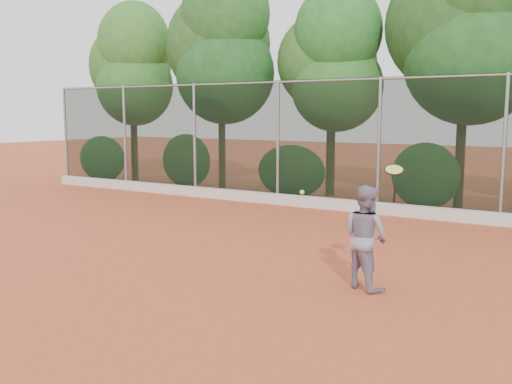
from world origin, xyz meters
The scene contains 7 objects.
ground centered at (0.00, 0.00, 0.00)m, with size 80.00×80.00×0.00m, color #BD4E2C.
concrete_curb centered at (0.00, 6.82, 0.15)m, with size 24.00×0.20×0.30m, color beige.
tennis_player centered at (2.11, 0.67, 0.77)m, with size 0.75×0.58×1.54m, color gray.
chainlink_fence centered at (0.00, 7.00, 1.86)m, with size 24.09×0.09×3.50m.
foliage_backdrop centered at (-0.55, 8.98, 4.40)m, with size 23.70×3.63×7.55m.
tennis_racket centered at (2.52, 0.63, 1.76)m, with size 0.36×0.35×0.56m.
tennis_ball_in_flight centered at (1.11, 0.55, 1.38)m, with size 0.07×0.07×0.07m.
Camera 1 is at (5.08, -7.16, 2.58)m, focal length 40.00 mm.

